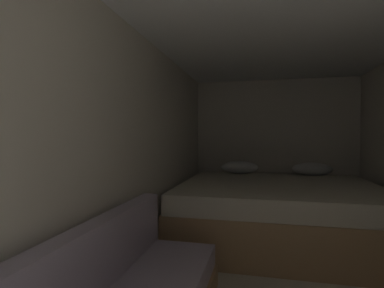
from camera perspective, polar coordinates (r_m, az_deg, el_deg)
wall_back at (r=4.69m, az=15.44°, el=-0.74°), size 2.45×0.05×2.06m
wall_left at (r=2.51m, az=-10.65°, el=-2.58°), size 0.05×4.74×2.06m
ceiling_slab at (r=2.46m, az=18.05°, el=22.29°), size 2.45×4.74×0.05m
bed at (r=3.73m, az=16.04°, el=-12.09°), size 2.23×2.01×0.84m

